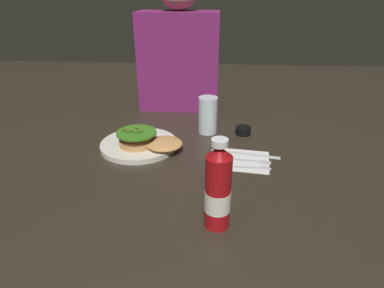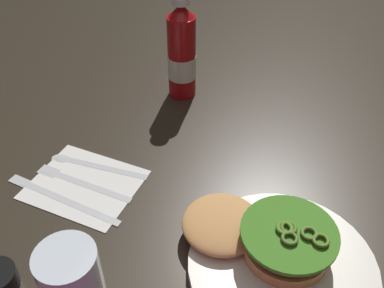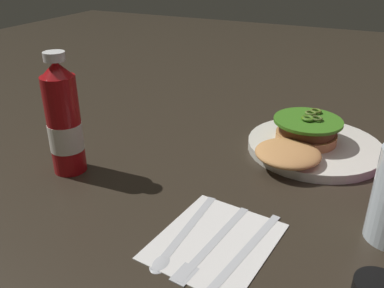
{
  "view_description": "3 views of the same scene",
  "coord_description": "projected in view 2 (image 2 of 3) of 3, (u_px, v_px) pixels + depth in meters",
  "views": [
    {
      "loc": [
        0.14,
        -0.85,
        0.48
      ],
      "look_at": [
        0.07,
        -0.03,
        0.09
      ],
      "focal_mm": 30.11,
      "sensor_mm": 36.0,
      "label": 1
    },
    {
      "loc": [
        -0.1,
        0.49,
        0.52
      ],
      "look_at": [
        0.05,
        -0.03,
        0.07
      ],
      "focal_mm": 40.6,
      "sensor_mm": 36.0,
      "label": 2
    },
    {
      "loc": [
        0.63,
        0.21,
        0.37
      ],
      "look_at": [
        0.1,
        -0.04,
        0.08
      ],
      "focal_mm": 38.11,
      "sensor_mm": 36.0,
      "label": 3
    }
  ],
  "objects": [
    {
      "name": "fork_utensil",
      "position": [
        75.0,
        179.0,
        0.73
      ],
      "size": [
        0.18,
        0.04,
        0.0
      ],
      "color": "silver",
      "rests_on": "napkin"
    },
    {
      "name": "ground_plane",
      "position": [
        217.0,
        193.0,
        0.72
      ],
      "size": [
        3.0,
        3.0,
        0.0
      ],
      "primitive_type": "plane",
      "color": "#2D251C"
    },
    {
      "name": "spoon_utensil",
      "position": [
        84.0,
        163.0,
        0.76
      ],
      "size": [
        0.19,
        0.03,
        0.0
      ],
      "color": "silver",
      "rests_on": "napkin"
    },
    {
      "name": "dinner_plate",
      "position": [
        282.0,
        266.0,
        0.6
      ],
      "size": [
        0.26,
        0.26,
        0.02
      ],
      "primitive_type": "cylinder",
      "color": "silver",
      "rests_on": "ground_plane"
    },
    {
      "name": "burger_sandwich",
      "position": [
        262.0,
        235.0,
        0.6
      ],
      "size": [
        0.22,
        0.14,
        0.05
      ],
      "color": "tan",
      "rests_on": "dinner_plate"
    },
    {
      "name": "napkin",
      "position": [
        85.0,
        184.0,
        0.73
      ],
      "size": [
        0.19,
        0.17,
        0.0
      ],
      "primitive_type": "cube",
      "rotation": [
        0.0,
        0.0,
        -0.12
      ],
      "color": "white",
      "rests_on": "ground_plane"
    },
    {
      "name": "ketchup_bottle",
      "position": [
        182.0,
        54.0,
        0.88
      ],
      "size": [
        0.06,
        0.06,
        0.21
      ],
      "color": "#A60F13",
      "rests_on": "ground_plane"
    },
    {
      "name": "butter_knife",
      "position": [
        55.0,
        195.0,
        0.71
      ],
      "size": [
        0.22,
        0.05,
        0.0
      ],
      "color": "silver",
      "rests_on": "napkin"
    }
  ]
}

